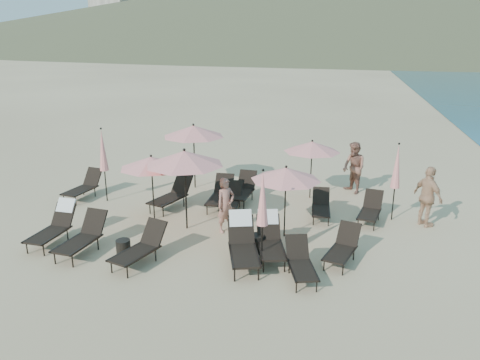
% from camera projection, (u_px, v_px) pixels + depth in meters
% --- Properties ---
extents(ground, '(800.00, 800.00, 0.00)m').
position_uv_depth(ground, '(224.00, 259.00, 12.25)').
color(ground, '#D6BA8C').
rests_on(ground, ground).
extents(hotel_skyline, '(109.00, 82.00, 55.00)m').
position_uv_depth(hotel_skyline, '(184.00, 3.00, 277.40)').
color(hotel_skyline, beige).
rests_on(hotel_skyline, ground).
extents(lounger_0, '(0.73, 1.77, 1.08)m').
position_uv_depth(lounger_0, '(55.00, 225.00, 13.17)').
color(lounger_0, black).
rests_on(lounger_0, ground).
extents(lounger_1, '(0.85, 1.80, 1.00)m').
position_uv_depth(lounger_1, '(82.00, 236.00, 12.52)').
color(lounger_1, black).
rests_on(lounger_1, ground).
extents(lounger_2, '(1.12, 1.79, 0.96)m').
position_uv_depth(lounger_2, '(141.00, 247.00, 11.94)').
color(lounger_2, black).
rests_on(lounger_2, ground).
extents(lounger_3, '(1.22, 2.00, 1.18)m').
position_uv_depth(lounger_3, '(243.00, 242.00, 11.93)').
color(lounger_3, black).
rests_on(lounger_3, ground).
extents(lounger_4, '(1.06, 1.83, 1.08)m').
position_uv_depth(lounger_4, '(270.00, 238.00, 12.28)').
color(lounger_4, black).
rests_on(lounger_4, ground).
extents(lounger_5, '(0.98, 1.60, 0.86)m').
position_uv_depth(lounger_5, '(301.00, 262.00, 11.22)').
color(lounger_5, black).
rests_on(lounger_5, ground).
extents(lounger_6, '(0.88, 1.73, 0.95)m').
position_uv_depth(lounger_6, '(84.00, 186.00, 16.78)').
color(lounger_6, black).
rests_on(lounger_6, ground).
extents(lounger_7, '(1.19, 1.89, 1.02)m').
position_uv_depth(lounger_7, '(172.00, 194.00, 15.80)').
color(lounger_7, black).
rests_on(lounger_7, ground).
extents(lounger_8, '(0.64, 1.50, 0.84)m').
position_uv_depth(lounger_8, '(232.00, 198.00, 15.67)').
color(lounger_8, black).
rests_on(lounger_8, ground).
extents(lounger_9, '(0.77, 1.73, 0.97)m').
position_uv_depth(lounger_9, '(243.00, 189.00, 16.38)').
color(lounger_9, black).
rests_on(lounger_9, ground).
extents(lounger_10, '(0.65, 1.49, 0.84)m').
position_uv_depth(lounger_10, '(321.00, 206.00, 14.95)').
color(lounger_10, black).
rests_on(lounger_10, ground).
extents(lounger_11, '(0.87, 1.60, 0.87)m').
position_uv_depth(lounger_11, '(370.00, 209.00, 14.63)').
color(lounger_11, black).
rests_on(lounger_11, ground).
extents(lounger_12, '(0.99, 1.63, 0.88)m').
position_uv_depth(lounger_12, '(343.00, 247.00, 12.02)').
color(lounger_12, black).
rests_on(lounger_12, ground).
extents(lounger_13, '(0.70, 1.74, 0.99)m').
position_uv_depth(lounger_13, '(221.00, 194.00, 15.87)').
color(lounger_13, black).
rests_on(lounger_13, ground).
extents(umbrella_open_0, '(1.97, 1.97, 2.12)m').
position_uv_depth(umbrella_open_0, '(151.00, 162.00, 14.39)').
color(umbrella_open_0, black).
rests_on(umbrella_open_0, ground).
extents(umbrella_open_1, '(2.32, 2.32, 2.50)m').
position_uv_depth(umbrella_open_1, '(185.00, 158.00, 13.58)').
color(umbrella_open_1, black).
rests_on(umbrella_open_1, ground).
extents(umbrella_open_2, '(2.00, 2.00, 2.15)m').
position_uv_depth(umbrella_open_2, '(286.00, 174.00, 13.10)').
color(umbrella_open_2, black).
rests_on(umbrella_open_2, ground).
extents(umbrella_open_3, '(2.32, 2.32, 2.49)m').
position_uv_depth(umbrella_open_3, '(194.00, 131.00, 17.43)').
color(umbrella_open_3, black).
rests_on(umbrella_open_3, ground).
extents(umbrella_open_4, '(1.99, 1.99, 2.14)m').
position_uv_depth(umbrella_open_4, '(312.00, 147.00, 16.35)').
color(umbrella_open_4, black).
rests_on(umbrella_open_4, ground).
extents(umbrella_closed_0, '(0.30, 0.30, 2.55)m').
position_uv_depth(umbrella_closed_0, '(263.00, 199.00, 11.48)').
color(umbrella_closed_0, black).
rests_on(umbrella_closed_0, ground).
extents(umbrella_closed_1, '(0.29, 0.29, 2.51)m').
position_uv_depth(umbrella_closed_1, '(397.00, 167.00, 14.38)').
color(umbrella_closed_1, black).
rests_on(umbrella_closed_1, ground).
extents(umbrella_closed_2, '(0.31, 0.31, 2.64)m').
position_uv_depth(umbrella_closed_2, '(103.00, 151.00, 16.05)').
color(umbrella_closed_2, black).
rests_on(umbrella_closed_2, ground).
extents(side_table_0, '(0.38, 0.38, 0.44)m').
position_uv_depth(side_table_0, '(123.00, 248.00, 12.41)').
color(side_table_0, black).
rests_on(side_table_0, ground).
extents(side_table_1, '(0.43, 0.43, 0.49)m').
position_uv_depth(side_table_1, '(256.00, 243.00, 12.62)').
color(side_table_1, black).
rests_on(side_table_1, ground).
extents(beachgoer_a, '(0.69, 0.72, 1.66)m').
position_uv_depth(beachgoer_a, '(226.00, 205.00, 13.78)').
color(beachgoer_a, '#A76B5B').
rests_on(beachgoer_a, ground).
extents(beachgoer_b, '(1.13, 1.18, 1.91)m').
position_uv_depth(beachgoer_b, '(354.00, 168.00, 17.20)').
color(beachgoer_b, '#925D4B').
rests_on(beachgoer_b, ground).
extents(beachgoer_c, '(1.01, 1.17, 1.89)m').
position_uv_depth(beachgoer_c, '(428.00, 197.00, 14.15)').
color(beachgoer_c, tan).
rests_on(beachgoer_c, ground).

